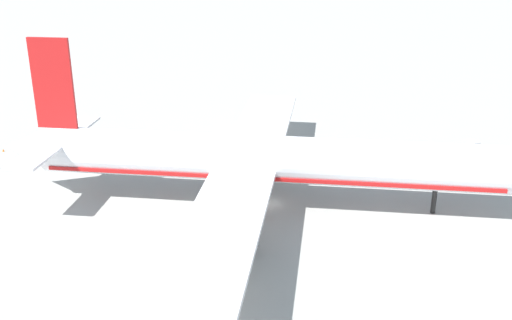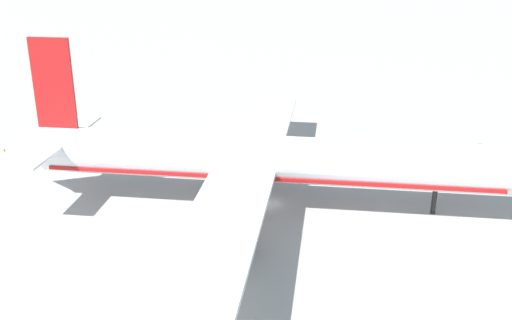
% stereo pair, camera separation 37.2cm
% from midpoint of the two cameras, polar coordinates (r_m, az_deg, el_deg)
% --- Properties ---
extents(ground_plane, '(600.00, 600.00, 0.00)m').
position_cam_midpoint_polar(ground_plane, '(87.48, 1.42, -4.18)').
color(ground_plane, '#9E9E99').
extents(airliner, '(77.98, 73.96, 23.54)m').
position_cam_midpoint_polar(airliner, '(84.87, 0.58, 0.00)').
color(airliner, white).
rests_on(airliner, ground).
extents(baggage_cart_0, '(1.85, 3.42, 1.52)m').
position_cam_midpoint_polar(baggage_cart_0, '(115.97, 20.30, 1.41)').
color(baggage_cart_0, '#595B60').
rests_on(baggage_cart_0, ground).
extents(traffic_cone_1, '(0.36, 0.36, 0.55)m').
position_cam_midpoint_polar(traffic_cone_1, '(117.01, -22.92, 0.92)').
color(traffic_cone_1, orange).
rests_on(traffic_cone_1, ground).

